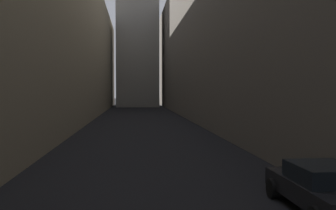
# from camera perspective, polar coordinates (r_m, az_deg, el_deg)

# --- Properties ---
(ground_plane) EXTENTS (264.00, 264.00, 0.00)m
(ground_plane) POSITION_cam_1_polar(r_m,az_deg,el_deg) (36.43, -3.90, -3.18)
(ground_plane) COLOR black
(building_block_left) EXTENTS (11.85, 108.00, 18.03)m
(building_block_left) POSITION_cam_1_polar(r_m,az_deg,el_deg) (40.10, -20.81, 10.09)
(building_block_left) COLOR gray
(building_block_left) RESTS_ON ground
(building_block_right) EXTENTS (12.71, 108.00, 20.82)m
(building_block_right) POSITION_cam_1_polar(r_m,az_deg,el_deg) (40.92, 13.22, 11.99)
(building_block_right) COLOR #60594F
(building_block_right) RESTS_ON ground
(parked_car_right_far) EXTENTS (1.96, 4.21, 1.36)m
(parked_car_right_far) POSITION_cam_1_polar(r_m,az_deg,el_deg) (11.55, 22.28, -11.43)
(parked_car_right_far) COLOR black
(parked_car_right_far) RESTS_ON ground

